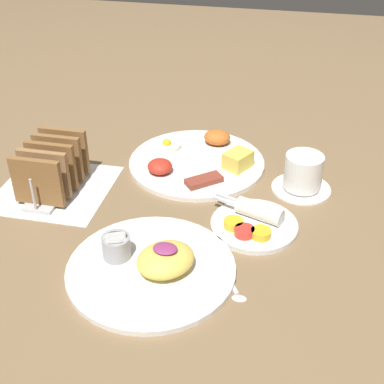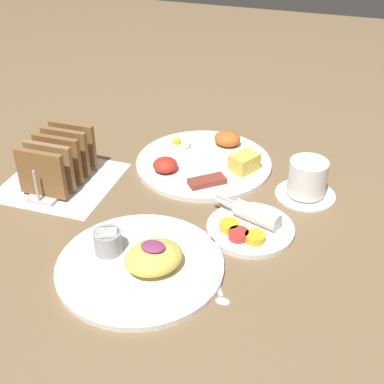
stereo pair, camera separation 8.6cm
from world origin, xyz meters
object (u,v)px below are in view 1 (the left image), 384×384
at_px(coffee_cup, 303,174).
at_px(plate_breakfast, 198,160).
at_px(toast_rack, 52,167).
at_px(plate_foreground, 152,264).
at_px(plate_condiments, 254,222).

bearing_deg(coffee_cup, plate_breakfast, 166.45).
bearing_deg(plate_breakfast, toast_rack, -149.06).
height_order(plate_foreground, toast_rack, toast_rack).
bearing_deg(coffee_cup, plate_foreground, -127.18).
height_order(toast_rack, coffee_cup, toast_rack).
bearing_deg(toast_rack, plate_condiments, -6.05).
xyz_separation_m(plate_breakfast, toast_rack, (-0.27, -0.16, 0.04)).
distance_m(toast_rack, coffee_cup, 0.50).
bearing_deg(plate_condiments, plate_foreground, -134.22).
relative_size(plate_foreground, toast_rack, 1.56).
height_order(plate_breakfast, plate_condiments, plate_breakfast).
bearing_deg(plate_foreground, toast_rack, 142.85).
height_order(plate_condiments, plate_foreground, plate_foreground).
distance_m(plate_foreground, coffee_cup, 0.38).
bearing_deg(plate_breakfast, coffee_cup, -13.55).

